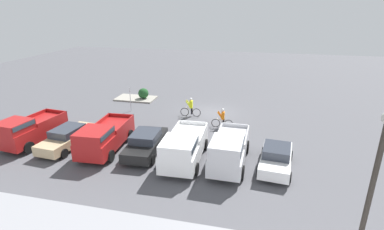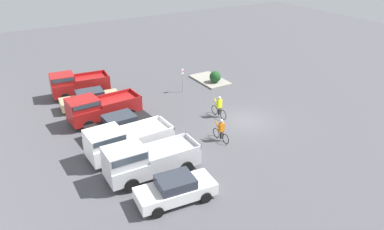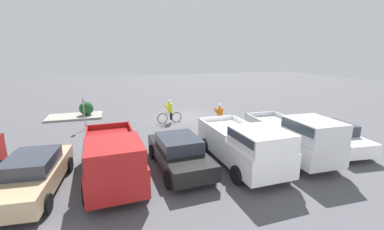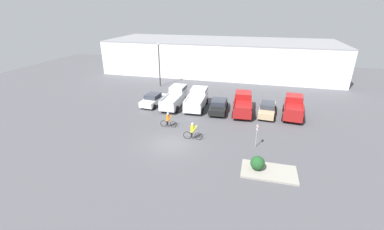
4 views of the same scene
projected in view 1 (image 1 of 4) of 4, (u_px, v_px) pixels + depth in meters
name	position (u px, v px, depth m)	size (l,w,h in m)	color
ground_plane	(212.00, 113.00, 27.73)	(80.00, 80.00, 0.00)	#4C4C51
sedan_0	(276.00, 157.00, 17.99)	(2.21, 4.39, 1.44)	white
pickup_truck_0	(229.00, 150.00, 18.01)	(2.22, 5.56, 2.24)	silver
pickup_truck_1	(184.00, 147.00, 18.49)	(2.44, 5.49, 2.09)	white
sedan_1	(146.00, 142.00, 19.93)	(2.22, 4.78, 1.47)	black
pickup_truck_2	(104.00, 137.00, 19.95)	(2.48, 5.46, 2.08)	maroon
sedan_2	(68.00, 137.00, 20.80)	(2.17, 4.86, 1.43)	tan
pickup_truck_3	(29.00, 130.00, 21.01)	(2.59, 4.98, 2.15)	maroon
cyclist_0	(191.00, 107.00, 26.57)	(1.83, 0.47, 1.73)	black
cyclist_1	(222.00, 118.00, 24.09)	(1.74, 0.47, 1.63)	black
fire_lane_sign	(130.00, 97.00, 27.71)	(0.16, 0.28, 2.25)	#9E9EA3
lamppost	(369.00, 198.00, 8.92)	(0.36, 0.36, 6.62)	#2D2823
curb_island	(136.00, 98.00, 31.74)	(4.10, 2.37, 0.15)	gray
shrub	(143.00, 93.00, 31.32)	(1.08, 1.08, 1.08)	#1E4C23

